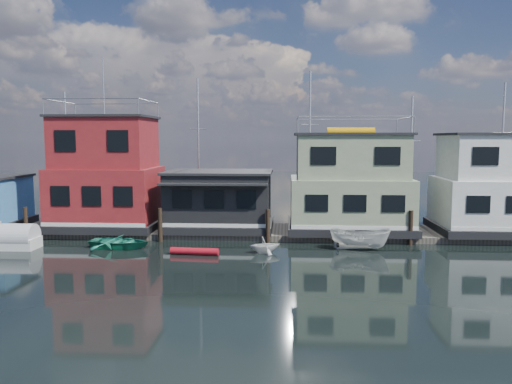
# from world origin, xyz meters

# --- Properties ---
(ground) EXTENTS (160.00, 160.00, 0.00)m
(ground) POSITION_xyz_m (0.00, 0.00, 0.00)
(ground) COLOR black
(ground) RESTS_ON ground
(dock) EXTENTS (48.00, 5.00, 0.40)m
(dock) POSITION_xyz_m (0.00, 12.00, 0.20)
(dock) COLOR #595147
(dock) RESTS_ON ground
(houseboat_red) EXTENTS (7.40, 5.90, 11.86)m
(houseboat_red) POSITION_xyz_m (-8.50, 12.00, 4.10)
(houseboat_red) COLOR black
(houseboat_red) RESTS_ON dock
(houseboat_dark) EXTENTS (7.40, 6.10, 4.06)m
(houseboat_dark) POSITION_xyz_m (-0.50, 11.98, 2.42)
(houseboat_dark) COLOR black
(houseboat_dark) RESTS_ON dock
(houseboat_green) EXTENTS (8.40, 5.90, 7.03)m
(houseboat_green) POSITION_xyz_m (8.50, 12.00, 3.55)
(houseboat_green) COLOR black
(houseboat_green) RESTS_ON dock
(houseboat_white) EXTENTS (8.40, 5.90, 6.66)m
(houseboat_white) POSITION_xyz_m (18.50, 12.00, 3.54)
(houseboat_white) COLOR black
(houseboat_white) RESTS_ON dock
(pilings) EXTENTS (42.28, 0.28, 2.20)m
(pilings) POSITION_xyz_m (-0.33, 9.20, 1.10)
(pilings) COLOR #2D2116
(pilings) RESTS_ON ground
(background_masts) EXTENTS (36.40, 0.16, 12.00)m
(background_masts) POSITION_xyz_m (4.76, 18.00, 5.55)
(background_masts) COLOR silver
(background_masts) RESTS_ON ground
(motorboat) EXTENTS (3.76, 1.98, 1.38)m
(motorboat) POSITION_xyz_m (8.62, 7.55, 0.69)
(motorboat) COLOR silver
(motorboat) RESTS_ON ground
(dinghy_white) EXTENTS (2.26, 2.10, 0.98)m
(dinghy_white) POSITION_xyz_m (2.91, 6.40, 0.49)
(dinghy_white) COLOR silver
(dinghy_white) RESTS_ON ground
(red_kayak) EXTENTS (2.86, 0.66, 0.42)m
(red_kayak) POSITION_xyz_m (-1.11, 5.70, 0.21)
(red_kayak) COLOR #A8121E
(red_kayak) RESTS_ON ground
(dinghy_teal) EXTENTS (3.98, 3.03, 0.77)m
(dinghy_teal) POSITION_xyz_m (-6.00, 7.12, 0.39)
(dinghy_teal) COLOR #227D65
(dinghy_teal) RESTS_ON ground
(tarp_runabout) EXTENTS (4.06, 1.65, 1.64)m
(tarp_runabout) POSITION_xyz_m (-13.02, 6.63, 0.61)
(tarp_runabout) COLOR silver
(tarp_runabout) RESTS_ON ground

